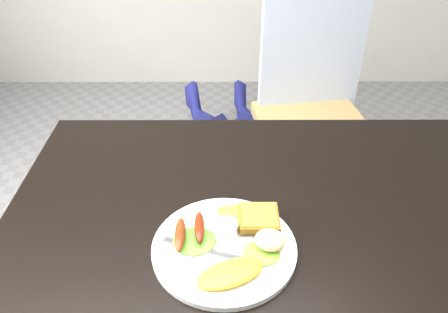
% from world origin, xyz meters
% --- Properties ---
extents(dining_table, '(1.20, 0.80, 0.04)m').
position_xyz_m(dining_table, '(0.00, 0.00, 0.73)').
color(dining_table, black).
rests_on(dining_table, ground).
extents(dining_chair, '(0.51, 0.51, 0.05)m').
position_xyz_m(dining_chair, '(0.29, 0.83, 0.45)').
color(dining_chair, tan).
rests_on(dining_chair, ground).
extents(person, '(0.64, 0.49, 1.59)m').
position_xyz_m(person, '(0.01, 0.85, 0.79)').
color(person, navy).
rests_on(person, ground).
extents(plate, '(0.30, 0.30, 0.01)m').
position_xyz_m(plate, '(-0.10, -0.13, 0.76)').
color(plate, white).
rests_on(plate, dining_table).
extents(lettuce_left, '(0.10, 0.10, 0.01)m').
position_xyz_m(lettuce_left, '(-0.16, -0.12, 0.77)').
color(lettuce_left, '#489725').
rests_on(lettuce_left, plate).
extents(lettuce_right, '(0.08, 0.08, 0.01)m').
position_xyz_m(lettuce_right, '(-0.02, -0.15, 0.77)').
color(lettuce_right, '#589D1B').
rests_on(lettuce_right, plate).
extents(omelette, '(0.15, 0.11, 0.02)m').
position_xyz_m(omelette, '(-0.09, -0.21, 0.77)').
color(omelette, '#FF9C31').
rests_on(omelette, plate).
extents(sausage_a, '(0.03, 0.10, 0.02)m').
position_xyz_m(sausage_a, '(-0.19, -0.11, 0.78)').
color(sausage_a, '#612E0D').
rests_on(sausage_a, lettuce_left).
extents(sausage_b, '(0.03, 0.09, 0.02)m').
position_xyz_m(sausage_b, '(-0.15, -0.09, 0.78)').
color(sausage_b, '#681803').
rests_on(sausage_b, lettuce_left).
extents(ramekin, '(0.05, 0.05, 0.03)m').
position_xyz_m(ramekin, '(-0.10, -0.10, 0.78)').
color(ramekin, white).
rests_on(ramekin, plate).
extents(toast_a, '(0.09, 0.09, 0.01)m').
position_xyz_m(toast_a, '(-0.07, -0.05, 0.77)').
color(toast_a, brown).
rests_on(toast_a, plate).
extents(toast_b, '(0.08, 0.08, 0.01)m').
position_xyz_m(toast_b, '(-0.02, -0.06, 0.78)').
color(toast_b, brown).
rests_on(toast_b, toast_a).
extents(potato_salad, '(0.07, 0.07, 0.03)m').
position_xyz_m(potato_salad, '(-0.01, -0.13, 0.79)').
color(potato_salad, beige).
rests_on(potato_salad, lettuce_right).
extents(fork, '(0.17, 0.07, 0.00)m').
position_xyz_m(fork, '(-0.14, -0.14, 0.76)').
color(fork, '#ADAFB7').
rests_on(fork, plate).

